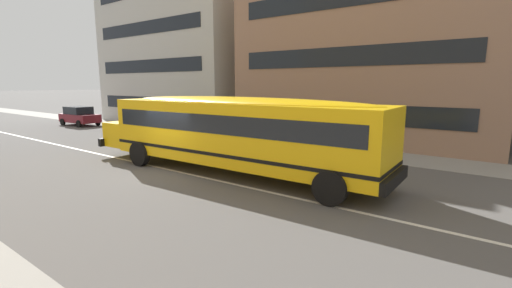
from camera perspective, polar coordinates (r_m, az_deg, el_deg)
The scene contains 7 objects.
ground_plane at distance 15.07m, azimuth -13.33°, elevation -4.29°, with size 400.00×400.00×0.00m, color #54514F.
sidewalk_far at distance 21.23m, azimuth 4.09°, elevation 0.05°, with size 120.00×3.00×0.01m, color gray.
lane_centreline at distance 15.07m, azimuth -13.33°, elevation -4.28°, with size 110.00×0.16×0.01m, color silver.
school_bus at distance 13.98m, azimuth -3.84°, elevation 2.56°, with size 13.95×3.32×3.10m.
parked_car_maroon_near_corner at distance 34.22m, azimuth -26.95°, elevation 4.14°, with size 3.98×2.03×1.64m.
parked_car_teal_past_driveway at distance 24.87m, azimuth -16.11°, elevation 3.07°, with size 3.99×2.06×1.64m.
apartment_block_far_left at distance 35.67m, azimuth -10.73°, elevation 14.57°, with size 15.87×10.10×13.30m.
Camera 1 is at (11.29, -9.31, 3.61)m, focal length 24.43 mm.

